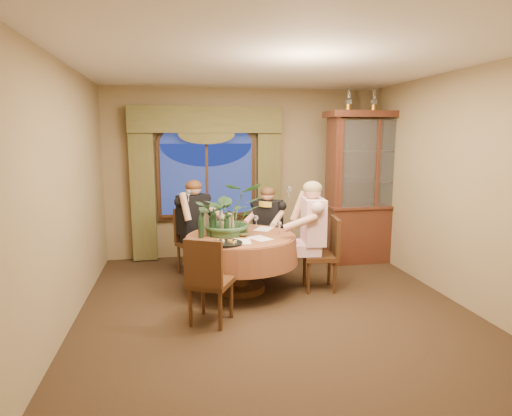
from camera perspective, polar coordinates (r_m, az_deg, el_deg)
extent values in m
plane|color=black|center=(5.17, 2.52, -13.42)|extent=(5.00, 5.00, 0.00)
plane|color=olive|center=(7.24, -1.86, 4.64)|extent=(4.50, 0.00, 4.50)
plane|color=olive|center=(5.74, 25.09, 2.48)|extent=(0.00, 5.00, 5.00)
plane|color=white|center=(4.83, 2.77, 18.88)|extent=(5.00, 5.00, 0.00)
cube|color=#4C4A24|center=(7.09, -14.85, 2.43)|extent=(0.38, 0.14, 2.32)
cube|color=#4C4A24|center=(7.23, 1.67, 2.88)|extent=(0.38, 0.14, 2.32)
cylinder|color=maroon|center=(5.66, -2.01, -7.32)|extent=(1.52, 1.52, 0.75)
cube|color=#3D1A10|center=(7.12, 14.97, 2.64)|extent=(1.48, 0.58, 2.40)
cube|color=black|center=(5.73, 8.48, -6.11)|extent=(0.47, 0.47, 0.96)
cube|color=black|center=(6.63, 0.91, -3.86)|extent=(0.56, 0.56, 0.96)
cube|color=black|center=(6.38, -8.18, -4.49)|extent=(0.58, 0.58, 0.96)
cube|color=black|center=(4.71, -6.04, -9.54)|extent=(0.56, 0.56, 0.96)
imported|color=#335C33|center=(5.57, -3.60, 2.49)|extent=(0.89, 0.99, 0.77)
imported|color=#565E34|center=(5.50, -1.81, -3.51)|extent=(0.16, 0.16, 0.05)
cylinder|color=black|center=(5.10, -3.93, -4.70)|extent=(0.38, 0.38, 0.02)
cylinder|color=tan|center=(5.58, -6.65, -1.90)|extent=(0.07, 0.07, 0.33)
cylinder|color=black|center=(5.40, -3.93, -2.25)|extent=(0.07, 0.07, 0.33)
cylinder|color=black|center=(5.67, -5.66, -1.71)|extent=(0.07, 0.07, 0.33)
cylinder|color=black|center=(5.41, -7.37, -2.28)|extent=(0.07, 0.07, 0.33)
cylinder|color=tan|center=(5.53, -4.58, -1.98)|extent=(0.07, 0.07, 0.33)
cylinder|color=black|center=(5.45, -5.84, -2.16)|extent=(0.07, 0.07, 0.33)
cube|color=white|center=(5.36, 0.56, -4.08)|extent=(0.32, 0.36, 0.00)
cube|color=white|center=(5.90, 1.05, -2.81)|extent=(0.34, 0.37, 0.00)
cube|color=white|center=(5.22, -1.86, -4.47)|extent=(0.24, 0.32, 0.00)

